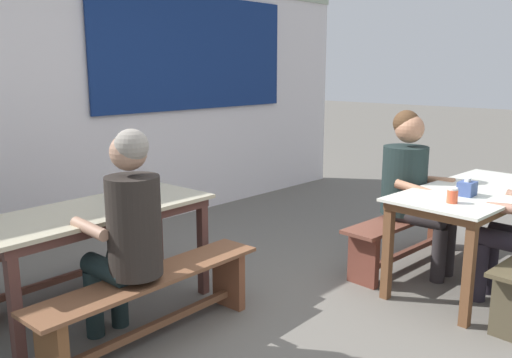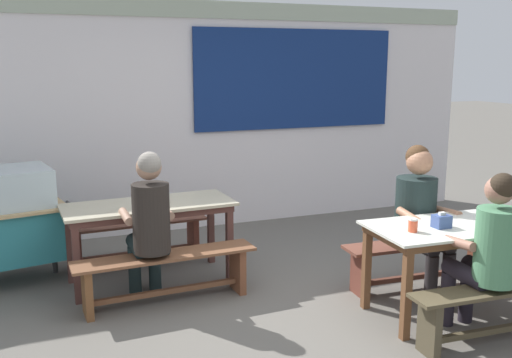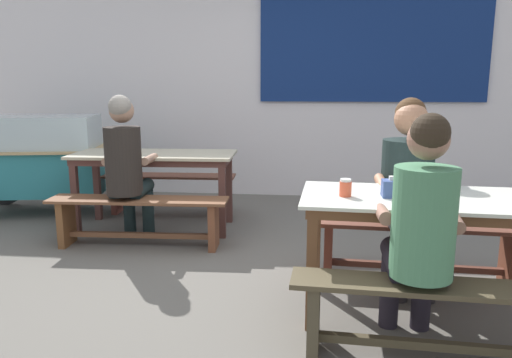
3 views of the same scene
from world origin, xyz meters
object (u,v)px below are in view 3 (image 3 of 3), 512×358
person_left_back_turned (126,162)px  condiment_jar (345,188)px  bench_far_back (170,188)px  person_right_near_table (409,180)px  dining_table_far (154,162)px  dining_table_near (436,210)px  person_near_front (420,225)px  bench_near_front (452,312)px  food_cart (40,157)px  bench_near_back (417,241)px  bench_far_front (139,215)px  tissue_box (393,188)px

person_left_back_turned → condiment_jar: (1.79, -1.14, 0.06)m
bench_far_back → person_right_near_table: size_ratio=1.09×
dining_table_far → condiment_jar: (1.70, -1.64, 0.13)m
person_left_back_turned → person_right_near_table: bearing=-15.1°
dining_table_far → dining_table_near: 2.75m
person_near_front → person_left_back_turned: 2.65m
person_near_front → person_left_back_turned: (-2.13, 1.57, 0.03)m
bench_near_front → food_cart: (-3.63, 2.60, 0.33)m
bench_near_back → condiment_jar: condiment_jar is taller
bench_near_back → bench_near_front: 1.11m
bench_near_back → dining_table_far: bearing=155.2°
bench_far_front → food_cart: size_ratio=0.87×
bench_near_front → tissue_box: (-0.23, 0.53, 0.51)m
condiment_jar → person_near_front: bearing=-51.4°
food_cart → dining_table_near: bearing=-29.2°
food_cart → person_near_front: size_ratio=1.40×
dining_table_far → bench_near_back: size_ratio=1.04×
bench_far_front → bench_near_front: (2.18, -1.60, 0.00)m
bench_far_back → bench_near_back: same height
dining_table_far → food_cart: size_ratio=0.88×
bench_near_front → person_near_front: (-0.16, 0.09, 0.42)m
bench_near_front → condiment_jar: (-0.51, 0.52, 0.51)m
bench_near_back → tissue_box: tissue_box is taller
dining_table_near → bench_near_front: dining_table_near is taller
dining_table_far → dining_table_near: (2.23, -1.60, 0.00)m
bench_far_back → bench_near_back: 2.79m
dining_table_far → person_near_front: bearing=-45.3°
food_cart → person_near_front: bearing=-36.0°
dining_table_near → condiment_jar: 0.55m
bench_near_back → person_near_front: person_near_front is taller
dining_table_far → condiment_jar: 2.36m
dining_table_far → tissue_box: tissue_box is taller
bench_near_front → food_cart: bearing=144.4°
food_cart → condiment_jar: bearing=-33.7°
dining_table_far → bench_near_front: size_ratio=0.97×
food_cart → tissue_box: food_cart is taller
tissue_box → food_cart: bearing=148.6°
dining_table_near → bench_near_back: bearing=86.9°
bench_near_back → person_near_front: (-0.22, -1.02, 0.42)m
condiment_jar → dining_table_near: bearing=3.9°
dining_table_far → food_cart: food_cart is taller
dining_table_far → dining_table_near: bearing=-35.6°
dining_table_far → person_left_back_turned: (-0.09, -0.49, 0.07)m
person_right_near_table → bench_near_back: bearing=29.3°
bench_near_front → dining_table_far: bearing=135.7°
bench_near_front → food_cart: food_cart is taller
person_left_back_turned → bench_near_back: bearing=-13.3°
person_right_near_table → tissue_box: person_right_near_table is taller
dining_table_near → bench_far_front: (-2.21, 1.05, -0.38)m
condiment_jar → bench_far_back: bearing=128.2°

